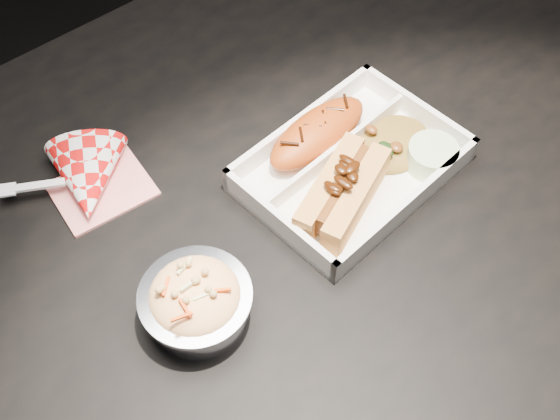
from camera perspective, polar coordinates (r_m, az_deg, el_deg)
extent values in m
cube|color=black|center=(1.52, -0.69, -16.25)|extent=(4.00, 4.00, 0.05)
cube|color=black|center=(0.84, -1.21, 0.68)|extent=(1.20, 0.80, 0.03)
cylinder|color=black|center=(1.55, 6.87, 11.29)|extent=(0.05, 0.05, 0.72)
cube|color=white|center=(0.85, 5.78, 3.03)|extent=(0.26, 0.20, 0.01)
cube|color=white|center=(0.87, 1.66, 6.83)|extent=(0.25, 0.03, 0.04)
cube|color=white|center=(0.81, 10.37, 0.23)|extent=(0.25, 0.03, 0.04)
cube|color=white|center=(0.78, -0.08, -1.16)|extent=(0.02, 0.18, 0.04)
cube|color=white|center=(0.90, 11.05, 7.81)|extent=(0.02, 0.18, 0.04)
cube|color=white|center=(0.85, 4.60, 4.53)|extent=(0.23, 0.03, 0.03)
ellipsoid|color=#B04411|center=(0.85, 3.07, 6.28)|extent=(0.15, 0.07, 0.04)
cube|color=#DA944A|center=(0.79, 6.19, 0.89)|extent=(0.14, 0.07, 0.04)
cube|color=#DA944A|center=(0.80, 3.99, 1.82)|extent=(0.14, 0.07, 0.04)
cylinder|color=brown|center=(0.79, 5.13, 1.74)|extent=(0.12, 0.07, 0.03)
ellipsoid|color=olive|center=(0.86, 9.28, 5.83)|extent=(0.11, 0.09, 0.03)
cylinder|color=beige|center=(0.85, 12.25, 4.28)|extent=(0.06, 0.06, 0.03)
cylinder|color=silver|center=(0.73, -6.76, -7.77)|extent=(0.10, 0.10, 0.04)
cylinder|color=silver|center=(0.71, -6.93, -6.96)|extent=(0.12, 0.12, 0.01)
ellipsoid|color=beige|center=(0.71, -6.93, -6.96)|extent=(0.09, 0.09, 0.04)
cube|color=red|center=(0.86, -14.26, 1.64)|extent=(0.12, 0.10, 0.00)
cone|color=red|center=(0.85, -15.38, 2.34)|extent=(0.14, 0.14, 0.10)
cube|color=white|center=(0.86, -19.02, 1.89)|extent=(0.06, 0.04, 0.00)
cube|color=white|center=(0.87, -21.25, 1.53)|extent=(0.02, 0.02, 0.00)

